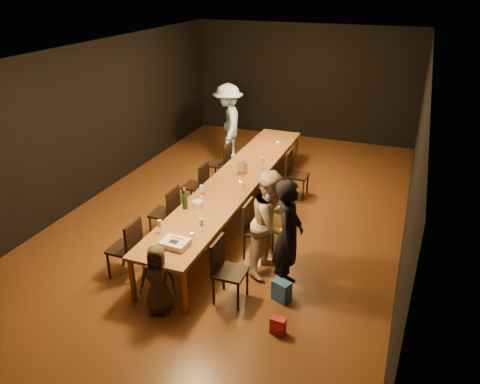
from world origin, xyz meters
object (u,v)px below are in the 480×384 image
(chair_right_2, at_px, (280,199))
(woman_birthday, at_px, (288,236))
(chair_right_0, at_px, (231,272))
(chair_right_1, at_px, (259,230))
(chair_left_3, at_px, (220,164))
(child, at_px, (158,280))
(chair_left_1, at_px, (164,213))
(table, at_px, (236,180))
(chair_left_0, at_px, (124,248))
(man_blue, at_px, (228,124))
(birthday_cake, at_px, (175,243))
(chair_left_2, at_px, (195,185))
(woman_tan, at_px, (272,223))
(plate_stack, at_px, (198,204))
(ice_bucket, at_px, (243,167))
(chair_right_3, at_px, (297,175))
(champagne_bottle, at_px, (185,198))

(chair_right_2, height_order, woman_birthday, woman_birthday)
(chair_right_0, relative_size, chair_right_1, 1.00)
(chair_left_3, distance_m, child, 4.26)
(chair_left_1, bearing_deg, table, -35.31)
(chair_right_0, bearing_deg, chair_left_0, -90.00)
(man_blue, xyz_separation_m, birthday_cake, (1.25, -5.00, -0.14))
(chair_right_0, height_order, chair_left_2, same)
(chair_left_3, xyz_separation_m, woman_tan, (2.00, -2.72, 0.36))
(chair_right_2, bearing_deg, plate_stack, -37.40)
(man_blue, bearing_deg, ice_bucket, 4.18)
(man_blue, bearing_deg, chair_left_3, -10.00)
(chair_left_1, distance_m, chair_left_3, 2.40)
(chair_right_1, xyz_separation_m, chair_right_2, (0.00, 1.20, 0.00))
(chair_left_2, xyz_separation_m, woman_birthday, (2.34, -1.83, 0.38))
(chair_left_1, distance_m, child, 1.98)
(table, distance_m, woman_birthday, 2.36)
(chair_left_0, bearing_deg, chair_right_0, -90.00)
(chair_right_0, bearing_deg, table, -160.50)
(table, relative_size, man_blue, 3.21)
(table, relative_size, chair_right_3, 6.45)
(chair_right_1, xyz_separation_m, chair_right_3, (0.00, 2.40, 0.00))
(chair_right_0, relative_size, chair_right_3, 1.00)
(chair_right_1, bearing_deg, man_blue, -151.28)
(table, distance_m, chair_left_3, 1.49)
(chair_right_1, bearing_deg, woman_tan, 43.51)
(table, relative_size, plate_stack, 32.76)
(chair_right_3, xyz_separation_m, birthday_cake, (-0.78, -3.68, 0.33))
(chair_right_3, xyz_separation_m, man_blue, (-2.03, 1.31, 0.47))
(woman_tan, distance_m, child, 1.85)
(table, xyz_separation_m, chair_right_1, (0.85, -1.20, -0.24))
(man_blue, bearing_deg, chair_left_2, -16.71)
(woman_birthday, xyz_separation_m, ice_bucket, (-1.48, 2.14, 0.00))
(chair_right_3, distance_m, woman_birthday, 3.12)
(chair_left_2, bearing_deg, birthday_cake, -159.77)
(table, distance_m, champagne_bottle, 1.48)
(chair_right_0, xyz_separation_m, champagne_bottle, (-1.17, 0.97, 0.47))
(champagne_bottle, distance_m, ice_bucket, 1.78)
(chair_left_1, xyz_separation_m, man_blue, (-0.33, 3.71, 0.47))
(chair_right_0, height_order, child, child)
(chair_right_3, distance_m, child, 4.24)
(chair_right_0, height_order, chair_right_2, same)
(chair_left_2, height_order, woman_birthday, woman_birthday)
(chair_right_1, distance_m, woman_birthday, 0.97)
(ice_bucket, bearing_deg, plate_stack, -95.67)
(table, height_order, chair_right_2, chair_right_2)
(table, bearing_deg, chair_left_3, 125.31)
(chair_right_0, distance_m, chair_left_2, 2.94)
(woman_birthday, xyz_separation_m, plate_stack, (-1.64, 0.52, -0.04))
(chair_left_1, distance_m, ice_bucket, 1.78)
(man_blue, xyz_separation_m, plate_stack, (1.03, -3.83, -0.13))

